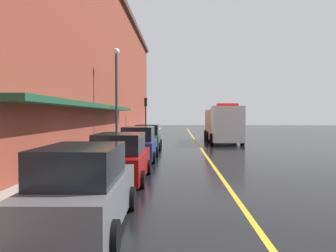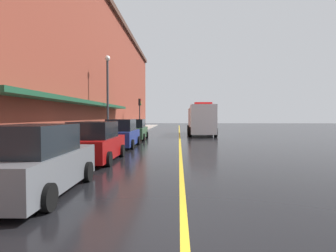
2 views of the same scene
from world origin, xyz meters
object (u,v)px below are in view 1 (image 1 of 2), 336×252
(parked_car_1, at_px, (121,159))
(parked_car_3, at_px, (148,138))
(parking_meter_1, at_px, (74,159))
(box_truck, at_px, (222,124))
(parked_car_2, at_px, (139,145))
(street_lamp_left, at_px, (116,88))
(parking_meter_0, at_px, (90,152))
(traffic_light_near, at_px, (146,110))
(parked_car_0, at_px, (83,190))

(parked_car_1, bearing_deg, parked_car_3, -0.04)
(parked_car_1, relative_size, parking_meter_1, 3.38)
(box_truck, relative_size, parking_meter_1, 6.89)
(parked_car_2, bearing_deg, street_lamp_left, 27.00)
(parking_meter_0, bearing_deg, box_truck, 66.91)
(parking_meter_1, xyz_separation_m, traffic_light_near, (0.06, 25.54, 2.10))
(parked_car_2, distance_m, box_truck, 14.30)
(box_truck, xyz_separation_m, traffic_light_near, (-7.69, 5.13, 1.46))
(traffic_light_near, bearing_deg, parked_car_2, -85.85)
(parked_car_0, xyz_separation_m, box_truck, (6.32, 24.32, 0.82))
(parked_car_3, distance_m, parking_meter_1, 13.91)
(parked_car_3, height_order, traffic_light_near, traffic_light_near)
(parking_meter_0, xyz_separation_m, street_lamp_left, (-0.60, 9.24, 3.34))
(parked_car_2, bearing_deg, box_truck, -26.82)
(parked_car_0, height_order, parked_car_2, parked_car_2)
(parked_car_0, distance_m, parked_car_1, 5.51)
(parking_meter_0, height_order, parking_meter_1, same)
(box_truck, height_order, parking_meter_1, box_truck)
(parked_car_2, height_order, parking_meter_1, parked_car_2)
(parking_meter_0, relative_size, parking_meter_1, 1.00)
(parked_car_1, bearing_deg, street_lamp_left, 10.98)
(parked_car_0, xyz_separation_m, parking_meter_0, (-1.43, 6.13, 0.18))
(parked_car_1, height_order, box_truck, box_truck)
(parked_car_0, height_order, parked_car_1, parked_car_0)
(parked_car_1, height_order, traffic_light_near, traffic_light_near)
(parked_car_0, relative_size, parked_car_2, 1.03)
(parked_car_2, xyz_separation_m, parked_car_3, (-0.04, 6.21, -0.02))
(parked_car_0, bearing_deg, street_lamp_left, 6.27)
(parked_car_3, bearing_deg, parked_car_2, 179.34)
(parking_meter_0, bearing_deg, parking_meter_1, -90.00)
(parked_car_3, distance_m, box_truck, 9.22)
(parking_meter_0, bearing_deg, parked_car_2, 75.95)
(parked_car_2, relative_size, box_truck, 0.49)
(parked_car_2, height_order, box_truck, box_truck)
(parked_car_0, distance_m, traffic_light_near, 29.57)
(parked_car_1, height_order, street_lamp_left, street_lamp_left)
(street_lamp_left, bearing_deg, parked_car_3, 51.40)
(parked_car_1, bearing_deg, box_truck, -18.98)
(parked_car_1, bearing_deg, parked_car_0, -179.18)
(parked_car_2, distance_m, traffic_light_near, 18.08)
(street_lamp_left, bearing_deg, parking_meter_1, -87.00)
(parked_car_0, height_order, traffic_light_near, traffic_light_near)
(parking_meter_0, height_order, traffic_light_near, traffic_light_near)
(parked_car_2, bearing_deg, parked_car_3, 0.21)
(box_truck, xyz_separation_m, parking_meter_1, (-7.75, -20.40, -0.63))
(parked_car_0, distance_m, parking_meter_0, 6.30)
(parking_meter_1, bearing_deg, traffic_light_near, 89.86)
(parking_meter_1, height_order, street_lamp_left, street_lamp_left)
(parking_meter_1, bearing_deg, street_lamp_left, 93.00)
(parked_car_2, relative_size, parking_meter_0, 3.39)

